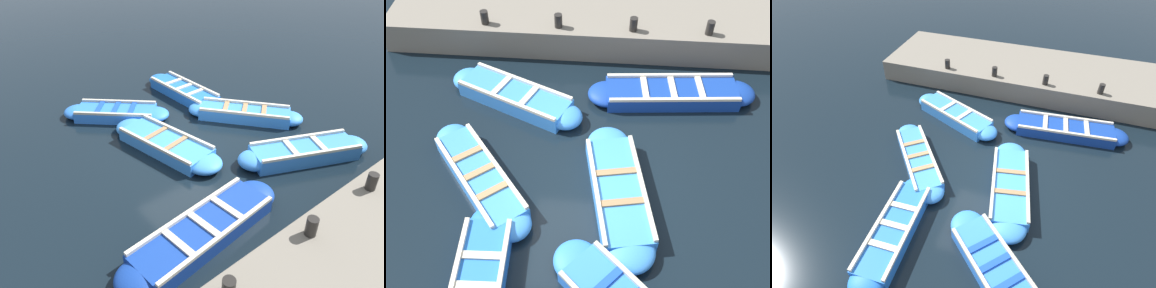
# 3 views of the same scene
# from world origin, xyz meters

# --- Properties ---
(ground_plane) EXTENTS (120.00, 120.00, 0.00)m
(ground_plane) POSITION_xyz_m (0.00, 0.00, 0.00)
(ground_plane) COLOR black
(boat_outer_left) EXTENTS (2.12, 3.50, 0.44)m
(boat_outer_left) POSITION_xyz_m (-2.23, -1.75, 0.19)
(boat_outer_left) COLOR #3884E0
(boat_outer_left) RESTS_ON ground
(boat_broadside) EXTENTS (3.09, 2.69, 0.40)m
(boat_broadside) POSITION_xyz_m (0.15, -2.05, 0.17)
(boat_broadside) COLOR #3884E0
(boat_broadside) RESTS_ON ground
(boat_drifting) EXTENTS (1.22, 4.03, 0.40)m
(boat_drifting) POSITION_xyz_m (-2.68, 1.91, 0.17)
(boat_drifting) COLOR navy
(boat_drifting) RESTS_ON ground
(boat_near_quay) EXTENTS (3.58, 1.54, 0.39)m
(boat_near_quay) POSITION_xyz_m (0.27, 0.72, 0.17)
(boat_near_quay) COLOR #3884E0
(boat_near_quay) RESTS_ON ground
(quay_wall) EXTENTS (3.41, 11.07, 0.79)m
(quay_wall) POSITION_xyz_m (-5.64, 0.00, 0.40)
(quay_wall) COLOR slate
(quay_wall) RESTS_ON ground
(bollard_north) EXTENTS (0.20, 0.20, 0.35)m
(bollard_north) POSITION_xyz_m (-4.28, -2.83, 0.97)
(bollard_north) COLOR black
(bollard_north) RESTS_ON quay_wall
(bollard_mid_north) EXTENTS (0.20, 0.20, 0.35)m
(bollard_mid_north) POSITION_xyz_m (-4.28, -0.94, 0.97)
(bollard_mid_north) COLOR black
(bollard_mid_north) RESTS_ON quay_wall
(bollard_mid_south) EXTENTS (0.20, 0.20, 0.35)m
(bollard_mid_south) POSITION_xyz_m (-4.28, 0.94, 0.97)
(bollard_mid_south) COLOR black
(bollard_mid_south) RESTS_ON quay_wall
(bollard_south) EXTENTS (0.20, 0.20, 0.35)m
(bollard_south) POSITION_xyz_m (-4.28, 2.83, 0.97)
(bollard_south) COLOR black
(bollard_south) RESTS_ON quay_wall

